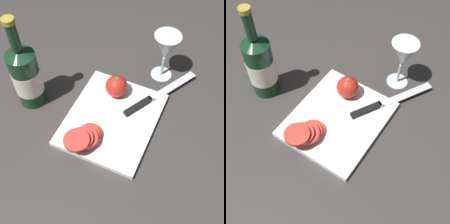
{
  "view_description": "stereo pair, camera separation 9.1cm",
  "coord_description": "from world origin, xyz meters",
  "views": [
    {
      "loc": [
        -0.49,
        -0.25,
        0.79
      ],
      "look_at": [
        -0.01,
        -0.03,
        0.05
      ],
      "focal_mm": 50.0,
      "sensor_mm": 36.0,
      "label": 1
    },
    {
      "loc": [
        -0.44,
        -0.33,
        0.79
      ],
      "look_at": [
        -0.01,
        -0.03,
        0.05
      ],
      "focal_mm": 50.0,
      "sensor_mm": 36.0,
      "label": 2
    }
  ],
  "objects": [
    {
      "name": "wine_glass",
      "position": [
        0.24,
        -0.11,
        0.12
      ],
      "size": [
        0.08,
        0.08,
        0.17
      ],
      "color": "silver",
      "rests_on": "ground_plane"
    },
    {
      "name": "tomato_slice_stack_near",
      "position": [
        -0.12,
        0.0,
        0.04
      ],
      "size": [
        0.12,
        0.09,
        0.05
      ],
      "color": "#D63D33",
      "rests_on": "cutting_board"
    },
    {
      "name": "knife",
      "position": [
        0.09,
        -0.11,
        0.02
      ],
      "size": [
        0.26,
        0.16,
        0.01
      ],
      "rotation": [
        0.0,
        0.0,
        5.77
      ],
      "color": "silver",
      "rests_on": "cutting_board"
    },
    {
      "name": "whole_tomato",
      "position": [
        0.08,
        -0.01,
        0.05
      ],
      "size": [
        0.07,
        0.07,
        0.07
      ],
      "color": "red",
      "rests_on": "cutting_board"
    },
    {
      "name": "cutting_board",
      "position": [
        -0.01,
        -0.03,
        0.01
      ],
      "size": [
        0.31,
        0.26,
        0.02
      ],
      "color": "white",
      "rests_on": "ground_plane"
    },
    {
      "name": "ground_plane",
      "position": [
        0.0,
        0.0,
        0.0
      ],
      "size": [
        3.0,
        3.0,
        0.0
      ],
      "primitive_type": "plane",
      "color": "#383533"
    },
    {
      "name": "wine_bottle",
      "position": [
        -0.03,
        0.23,
        0.11
      ],
      "size": [
        0.09,
        0.09,
        0.32
      ],
      "color": "#14381E",
      "rests_on": "ground_plane"
    }
  ]
}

